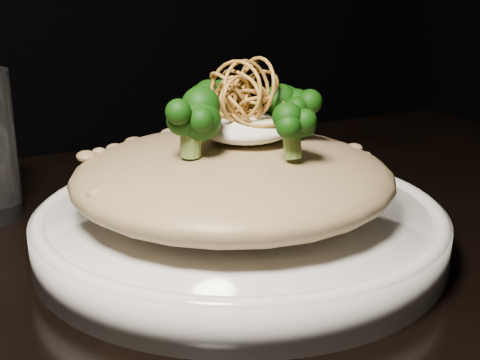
% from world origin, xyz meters
% --- Properties ---
extents(plate, '(0.31, 0.31, 0.03)m').
position_xyz_m(plate, '(0.07, 0.07, 0.77)').
color(plate, silver).
rests_on(plate, table).
extents(risotto, '(0.24, 0.24, 0.05)m').
position_xyz_m(risotto, '(0.06, 0.07, 0.81)').
color(risotto, brown).
rests_on(risotto, plate).
extents(broccoli, '(0.12, 0.12, 0.05)m').
position_xyz_m(broccoli, '(0.07, 0.06, 0.86)').
color(broccoli, black).
rests_on(broccoli, risotto).
extents(cheese, '(0.07, 0.07, 0.02)m').
position_xyz_m(cheese, '(0.07, 0.07, 0.84)').
color(cheese, white).
rests_on(cheese, risotto).
extents(shallots, '(0.06, 0.06, 0.04)m').
position_xyz_m(shallots, '(0.07, 0.07, 0.87)').
color(shallots, brown).
rests_on(shallots, cheese).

